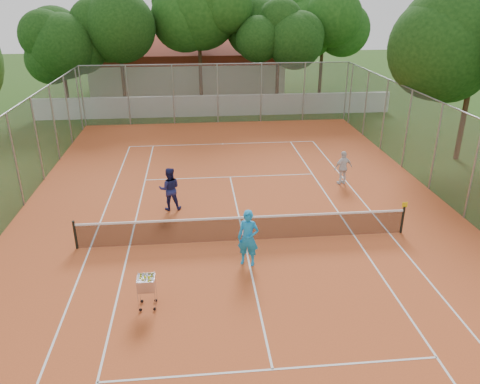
{
  "coord_description": "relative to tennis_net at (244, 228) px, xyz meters",
  "views": [
    {
      "loc": [
        -1.63,
        -14.91,
        8.33
      ],
      "look_at": [
        0.0,
        1.5,
        1.3
      ],
      "focal_mm": 35.0,
      "sensor_mm": 36.0,
      "label": 1
    }
  ],
  "objects": [
    {
      "name": "player_far_right",
      "position": [
        5.19,
        5.01,
        0.31
      ],
      "size": [
        1.02,
        0.65,
        1.61
      ],
      "primitive_type": "imported",
      "rotation": [
        0.0,
        0.0,
        3.43
      ],
      "color": "silver",
      "rests_on": "court_pad"
    },
    {
      "name": "court_pad",
      "position": [
        0.0,
        0.0,
        -0.5
      ],
      "size": [
        18.0,
        34.0,
        0.02
      ],
      "primitive_type": "cube",
      "color": "#C05225",
      "rests_on": "ground"
    },
    {
      "name": "player_far_left",
      "position": [
        -2.76,
        2.98,
        0.42
      ],
      "size": [
        0.91,
        0.72,
        1.82
      ],
      "primitive_type": "imported",
      "rotation": [
        0.0,
        0.0,
        3.18
      ],
      "color": "navy",
      "rests_on": "court_pad"
    },
    {
      "name": "ground",
      "position": [
        0.0,
        0.0,
        -0.51
      ],
      "size": [
        120.0,
        120.0,
        0.0
      ],
      "primitive_type": "plane",
      "color": "#1E3B10",
      "rests_on": "ground"
    },
    {
      "name": "boundary_wall",
      "position": [
        0.0,
        19.0,
        0.24
      ],
      "size": [
        26.0,
        0.3,
        1.5
      ],
      "primitive_type": "cube",
      "color": "white",
      "rests_on": "ground"
    },
    {
      "name": "tropical_trees",
      "position": [
        0.0,
        22.0,
        4.49
      ],
      "size": [
        29.0,
        19.0,
        10.0
      ],
      "primitive_type": "cube",
      "color": "black",
      "rests_on": "ground"
    },
    {
      "name": "tennis_net",
      "position": [
        0.0,
        0.0,
        0.0
      ],
      "size": [
        11.88,
        0.1,
        0.98
      ],
      "primitive_type": "cube",
      "color": "black",
      "rests_on": "court_pad"
    },
    {
      "name": "clubhouse",
      "position": [
        -2.0,
        29.0,
        1.69
      ],
      "size": [
        16.4,
        9.0,
        4.4
      ],
      "primitive_type": "cube",
      "color": "beige",
      "rests_on": "ground"
    },
    {
      "name": "ball_hopper",
      "position": [
        -3.16,
        -3.63,
        0.05
      ],
      "size": [
        0.68,
        0.68,
        1.08
      ],
      "primitive_type": "cube",
      "rotation": [
        0.0,
        0.0,
        -0.41
      ],
      "color": "silver",
      "rests_on": "court_pad"
    },
    {
      "name": "player_near",
      "position": [
        -0.04,
        -1.6,
        0.48
      ],
      "size": [
        0.82,
        0.68,
        1.93
      ],
      "primitive_type": "imported",
      "rotation": [
        0.0,
        0.0,
        -0.35
      ],
      "color": "#188BD2",
      "rests_on": "court_pad"
    },
    {
      "name": "court_lines",
      "position": [
        0.0,
        0.0,
        -0.49
      ],
      "size": [
        10.98,
        23.78,
        0.01
      ],
      "primitive_type": "cube",
      "color": "white",
      "rests_on": "court_pad"
    },
    {
      "name": "perimeter_fence",
      "position": [
        0.0,
        0.0,
        1.49
      ],
      "size": [
        18.0,
        34.0,
        4.0
      ],
      "primitive_type": "cube",
      "color": "slate",
      "rests_on": "ground"
    }
  ]
}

